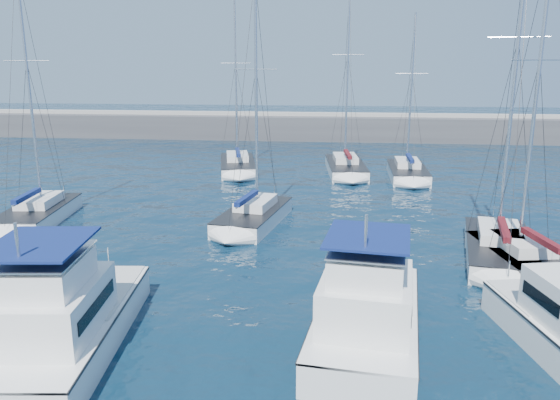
# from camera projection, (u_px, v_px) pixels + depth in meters

# --- Properties ---
(ground) EXTENTS (220.00, 220.00, 0.00)m
(ground) POSITION_uv_depth(u_px,v_px,m) (281.00, 316.00, 21.51)
(ground) COLOR black
(ground) RESTS_ON ground
(breakwater) EXTENTS (160.00, 6.00, 4.45)m
(breakwater) POSITION_uv_depth(u_px,v_px,m) (323.00, 131.00, 71.38)
(breakwater) COLOR #424244
(breakwater) RESTS_ON ground
(motor_yacht_port_inner) EXTENTS (4.73, 9.59, 4.69)m
(motor_yacht_port_inner) POSITION_uv_depth(u_px,v_px,m) (60.00, 322.00, 18.51)
(motor_yacht_port_inner) COLOR silver
(motor_yacht_port_inner) RESTS_ON ground
(motor_yacht_stbd_inner) EXTENTS (4.54, 8.88, 4.69)m
(motor_yacht_stbd_inner) POSITION_uv_depth(u_px,v_px,m) (367.00, 314.00, 19.13)
(motor_yacht_stbd_inner) COLOR silver
(motor_yacht_stbd_inner) RESTS_ON ground
(motor_yacht_stbd_outer) EXTENTS (3.52, 6.21, 3.20)m
(motor_yacht_stbd_outer) POSITION_uv_depth(u_px,v_px,m) (557.00, 322.00, 18.95)
(motor_yacht_stbd_outer) COLOR silver
(motor_yacht_stbd_outer) RESTS_ON ground
(sailboat_mid_a) EXTENTS (3.93, 7.79, 15.74)m
(sailboat_mid_a) POSITION_uv_depth(u_px,v_px,m) (38.00, 213.00, 34.23)
(sailboat_mid_a) COLOR silver
(sailboat_mid_a) RESTS_ON ground
(sailboat_mid_c) EXTENTS (4.19, 7.83, 14.92)m
(sailboat_mid_c) POSITION_uv_depth(u_px,v_px,m) (254.00, 216.00, 33.64)
(sailboat_mid_c) COLOR silver
(sailboat_mid_c) RESTS_ON ground
(sailboat_mid_d) EXTENTS (4.68, 8.70, 17.52)m
(sailboat_mid_d) POSITION_uv_depth(u_px,v_px,m) (499.00, 248.00, 27.74)
(sailboat_mid_d) COLOR silver
(sailboat_mid_d) RESTS_ON ground
(sailboat_mid_e) EXTENTS (4.27, 7.47, 15.76)m
(sailboat_mid_e) POSITION_uv_depth(u_px,v_px,m) (525.00, 260.00, 26.03)
(sailboat_mid_e) COLOR silver
(sailboat_mid_e) RESTS_ON ground
(sailboat_back_a) EXTENTS (4.86, 9.28, 15.51)m
(sailboat_back_a) POSITION_uv_depth(u_px,v_px,m) (238.00, 165.00, 50.43)
(sailboat_back_a) COLOR silver
(sailboat_back_a) RESTS_ON ground
(sailboat_back_b) EXTENTS (3.98, 9.21, 16.71)m
(sailboat_back_b) POSITION_uv_depth(u_px,v_px,m) (346.00, 167.00, 49.45)
(sailboat_back_b) COLOR silver
(sailboat_back_b) RESTS_ON ground
(sailboat_back_c) EXTENTS (3.16, 8.11, 14.09)m
(sailboat_back_c) POSITION_uv_depth(u_px,v_px,m) (407.00, 172.00, 47.30)
(sailboat_back_c) COLOR silver
(sailboat_back_c) RESTS_ON ground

